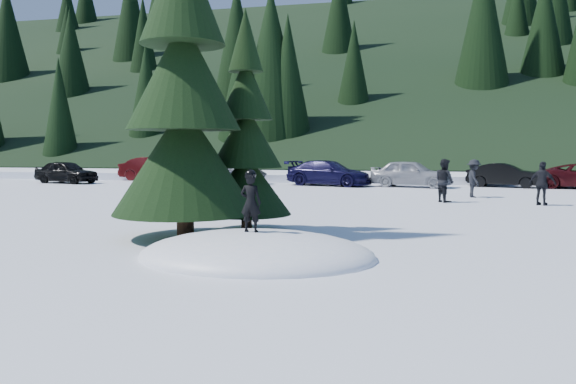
% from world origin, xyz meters
% --- Properties ---
extents(ground, '(200.00, 200.00, 0.00)m').
position_xyz_m(ground, '(0.00, 0.00, 0.00)').
color(ground, white).
rests_on(ground, ground).
extents(snow_mound, '(4.48, 3.52, 0.96)m').
position_xyz_m(snow_mound, '(0.00, 0.00, 0.00)').
color(snow_mound, white).
rests_on(snow_mound, ground).
extents(forest_hillside, '(200.00, 60.00, 25.00)m').
position_xyz_m(forest_hillside, '(0.00, 54.00, 12.50)').
color(forest_hillside, black).
rests_on(forest_hillside, ground).
extents(spruce_tall, '(3.20, 3.20, 8.60)m').
position_xyz_m(spruce_tall, '(-2.20, 1.80, 3.32)').
color(spruce_tall, black).
rests_on(spruce_tall, ground).
extents(spruce_short, '(2.20, 2.20, 5.37)m').
position_xyz_m(spruce_short, '(-1.20, 3.20, 2.10)').
color(spruce_short, black).
rests_on(spruce_short, ground).
extents(child_skier, '(0.40, 0.28, 1.08)m').
position_xyz_m(child_skier, '(-0.09, -0.05, 1.02)').
color(child_skier, black).
rests_on(child_skier, snow_mound).
extents(adult_0, '(0.94, 0.99, 1.62)m').
position_xyz_m(adult_0, '(3.81, 11.83, 0.81)').
color(adult_0, black).
rests_on(adult_0, ground).
extents(adult_1, '(0.98, 0.78, 1.55)m').
position_xyz_m(adult_1, '(7.13, 11.39, 0.78)').
color(adult_1, black).
rests_on(adult_1, ground).
extents(adult_2, '(0.75, 1.10, 1.56)m').
position_xyz_m(adult_2, '(5.07, 14.24, 0.78)').
color(adult_2, black).
rests_on(adult_2, ground).
extents(car_0, '(4.06, 2.25, 1.31)m').
position_xyz_m(car_0, '(-16.95, 18.64, 0.65)').
color(car_0, black).
rests_on(car_0, ground).
extents(car_1, '(4.44, 1.66, 1.45)m').
position_xyz_m(car_1, '(-13.23, 22.37, 0.72)').
color(car_1, '#3A0A0B').
rests_on(car_1, ground).
extents(car_2, '(5.24, 2.55, 1.43)m').
position_xyz_m(car_2, '(-8.00, 20.03, 0.72)').
color(car_2, '#55585E').
rests_on(car_2, ground).
extents(car_3, '(5.02, 3.13, 1.36)m').
position_xyz_m(car_3, '(-1.87, 20.01, 0.68)').
color(car_3, black).
rests_on(car_3, ground).
extents(car_4, '(4.45, 2.63, 1.42)m').
position_xyz_m(car_4, '(2.47, 19.92, 0.71)').
color(car_4, '#9A9CA2').
rests_on(car_4, ground).
extents(car_5, '(3.96, 2.25, 1.24)m').
position_xyz_m(car_5, '(7.20, 20.94, 0.62)').
color(car_5, black).
rests_on(car_5, ground).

